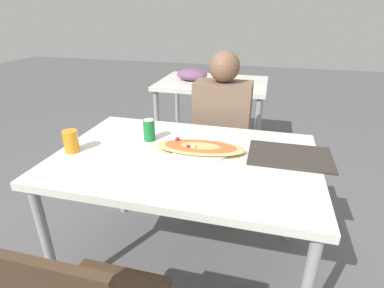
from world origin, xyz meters
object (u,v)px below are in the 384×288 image
(chair_far_seated, at_px, (223,142))
(person_seated, at_px, (222,122))
(soda_can, at_px, (149,130))
(pizza_main, at_px, (200,148))
(dining_table, at_px, (185,167))
(drink_glass, at_px, (71,141))

(chair_far_seated, height_order, person_seated, person_seated)
(chair_far_seated, xyz_separation_m, soda_can, (-0.34, -0.64, 0.32))
(chair_far_seated, height_order, pizza_main, chair_far_seated)
(dining_table, distance_m, soda_can, 0.32)
(chair_far_seated, height_order, drink_glass, chair_far_seated)
(pizza_main, bearing_deg, soda_can, 167.05)
(dining_table, distance_m, drink_glass, 0.62)
(person_seated, relative_size, pizza_main, 2.48)
(pizza_main, bearing_deg, dining_table, -134.59)
(pizza_main, xyz_separation_m, soda_can, (-0.32, 0.07, 0.04))
(dining_table, distance_m, pizza_main, 0.13)
(soda_can, bearing_deg, pizza_main, -12.95)
(pizza_main, bearing_deg, person_seated, 88.08)
(drink_glass, bearing_deg, soda_can, 35.49)
(dining_table, relative_size, chair_far_seated, 1.52)
(pizza_main, height_order, drink_glass, drink_glass)
(dining_table, height_order, chair_far_seated, chair_far_seated)
(soda_can, distance_m, drink_glass, 0.42)
(pizza_main, relative_size, drink_glass, 4.12)
(dining_table, relative_size, person_seated, 1.12)
(chair_far_seated, distance_m, pizza_main, 0.76)
(dining_table, bearing_deg, person_seated, 82.66)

